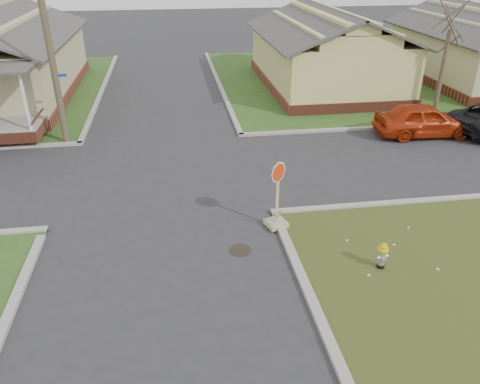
{
  "coord_description": "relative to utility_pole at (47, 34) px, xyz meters",
  "views": [
    {
      "loc": [
        0.54,
        -11.5,
        7.71
      ],
      "look_at": [
        2.41,
        1.0,
        1.1
      ],
      "focal_mm": 35.0,
      "sensor_mm": 36.0,
      "label": 1
    }
  ],
  "objects": [
    {
      "name": "red_sedan",
      "position": [
        16.08,
        -1.46,
        -3.91
      ],
      "size": [
        4.52,
        2.02,
        1.51
      ],
      "primitive_type": "imported",
      "rotation": [
        0.0,
        0.0,
        1.52
      ],
      "color": "#AF2A0C",
      "rests_on": "ground"
    },
    {
      "name": "fire_hydrant",
      "position": [
        10.02,
        -10.82,
        -4.19
      ],
      "size": [
        0.29,
        0.29,
        0.78
      ],
      "rotation": [
        0.0,
        0.0,
        0.2
      ],
      "color": "black",
      "rests_on": "ground"
    },
    {
      "name": "ground",
      "position": [
        4.2,
        -8.9,
        -4.66
      ],
      "size": [
        120.0,
        120.0,
        0.0
      ],
      "primitive_type": "plane",
      "color": "#2C2C2F",
      "rests_on": "ground"
    },
    {
      "name": "tree_mid_right",
      "position": [
        18.2,
        1.3,
        -2.51
      ],
      "size": [
        0.22,
        0.22,
        4.2
      ],
      "primitive_type": "cylinder",
      "color": "#433626",
      "rests_on": "verge_far_right"
    },
    {
      "name": "stop_sign",
      "position": [
        7.69,
        -8.3,
        -4.14
      ],
      "size": [
        0.62,
        0.6,
        2.17
      ],
      "rotation": [
        0.0,
        0.0,
        0.29
      ],
      "color": "tan",
      "rests_on": "ground"
    },
    {
      "name": "curbs",
      "position": [
        4.2,
        -3.9,
        -4.66
      ],
      "size": [
        80.0,
        40.0,
        0.12
      ],
      "primitive_type": null,
      "color": "#9B988C",
      "rests_on": "ground"
    },
    {
      "name": "manhole",
      "position": [
        6.4,
        -9.4,
        -4.66
      ],
      "size": [
        0.64,
        0.64,
        0.01
      ],
      "primitive_type": "cylinder",
      "color": "black",
      "rests_on": "ground"
    },
    {
      "name": "side_house_tan",
      "position": [
        24.2,
        7.6,
        -2.47
      ],
      "size": [
        7.6,
        11.6,
        4.7
      ],
      "color": "brown",
      "rests_on": "ground"
    },
    {
      "name": "utility_pole",
      "position": [
        0.0,
        0.0,
        0.0
      ],
      "size": [
        1.8,
        0.28,
        9.0
      ],
      "color": "#433626",
      "rests_on": "ground"
    },
    {
      "name": "side_house_yellow",
      "position": [
        14.2,
        7.6,
        -2.47
      ],
      "size": [
        7.6,
        11.6,
        4.7
      ],
      "color": "brown",
      "rests_on": "ground"
    }
  ]
}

